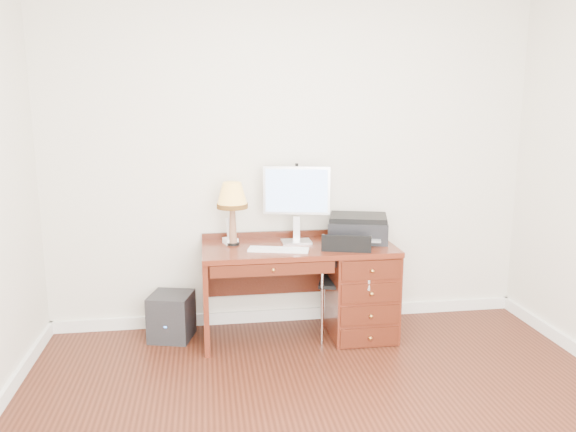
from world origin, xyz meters
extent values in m
plane|color=silver|center=(0.00, 1.75, 1.35)|extent=(4.00, 0.00, 4.00)
cube|color=white|center=(0.00, 1.74, 0.05)|extent=(4.00, 0.03, 0.10)
cube|color=#5B2113|center=(0.00, 1.40, 0.73)|extent=(1.50, 0.65, 0.04)
cube|color=#5B2113|center=(0.50, 1.40, 0.35)|extent=(0.50, 0.61, 0.71)
cube|color=#5B2113|center=(-0.73, 1.40, 0.35)|extent=(0.04, 0.61, 0.71)
cube|color=#481A0E|center=(-0.24, 1.69, 0.46)|extent=(0.96, 0.03, 0.39)
cube|color=#481A0E|center=(-0.24, 1.09, 0.66)|extent=(0.91, 0.03, 0.09)
sphere|color=#BF8C3F|center=(0.50, 1.06, 0.35)|extent=(0.03, 0.03, 0.03)
cube|color=silver|center=(0.00, 1.50, 0.76)|extent=(0.26, 0.21, 0.02)
cube|color=silver|center=(0.00, 1.55, 0.86)|extent=(0.06, 0.04, 0.19)
cube|color=silver|center=(0.00, 1.53, 1.17)|extent=(0.53, 0.15, 0.38)
cube|color=#4C8CF2|center=(0.00, 1.51, 1.17)|extent=(0.48, 0.10, 0.34)
cube|color=white|center=(-0.18, 1.27, 0.76)|extent=(0.47, 0.24, 0.02)
cylinder|color=black|center=(0.29, 1.36, 0.75)|extent=(0.22, 0.22, 0.01)
ellipsoid|color=white|center=(0.29, 1.36, 0.77)|extent=(0.10, 0.06, 0.04)
cube|color=black|center=(0.51, 1.50, 0.83)|extent=(0.55, 0.48, 0.17)
cube|color=black|center=(0.51, 1.50, 0.94)|extent=(0.52, 0.45, 0.04)
cylinder|color=black|center=(-0.51, 1.50, 0.76)|extent=(0.10, 0.10, 0.02)
cone|color=#8B5941|center=(-0.51, 1.50, 0.92)|extent=(0.06, 0.06, 0.29)
cone|color=gold|center=(-0.51, 1.50, 1.15)|extent=(0.24, 0.24, 0.18)
cylinder|color=#593814|center=(-0.51, 1.50, 1.06)|extent=(0.24, 0.24, 0.04)
cube|color=white|center=(-0.53, 1.55, 0.77)|extent=(0.13, 0.13, 0.04)
cube|color=white|center=(-0.53, 1.55, 0.88)|extent=(0.07, 0.08, 0.17)
cylinder|color=black|center=(0.42, 1.61, 0.80)|extent=(0.09, 0.09, 0.11)
cube|color=black|center=(0.38, 1.34, 0.46)|extent=(0.51, 0.51, 0.03)
cube|color=black|center=(0.38, 1.15, 0.75)|extent=(0.36, 0.13, 0.25)
cylinder|color=silver|center=(0.20, 1.52, 0.23)|extent=(0.02, 0.02, 0.46)
cylinder|color=silver|center=(0.55, 1.52, 0.23)|extent=(0.02, 0.02, 0.46)
cylinder|color=silver|center=(0.20, 1.17, 0.23)|extent=(0.02, 0.02, 0.46)
cylinder|color=silver|center=(0.55, 1.17, 0.23)|extent=(0.02, 0.02, 0.46)
cylinder|color=silver|center=(0.20, 1.15, 0.67)|extent=(0.02, 0.02, 0.41)
cylinder|color=silver|center=(0.55, 1.15, 0.67)|extent=(0.02, 0.02, 0.41)
cube|color=black|center=(-1.01, 1.50, 0.18)|extent=(0.38, 0.38, 0.37)
camera|label=1|loc=(-0.71, -2.80, 1.85)|focal=35.00mm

